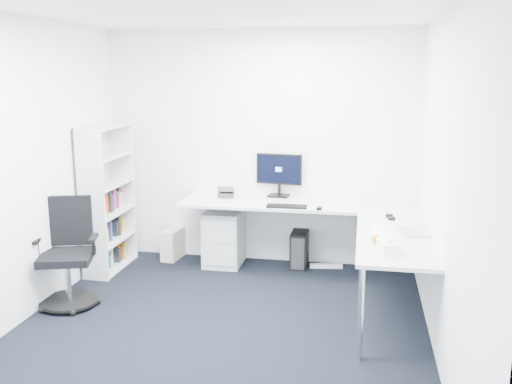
% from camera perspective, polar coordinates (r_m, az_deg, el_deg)
% --- Properties ---
extents(ground, '(4.20, 4.20, 0.00)m').
position_cam_1_polar(ground, '(5.05, -4.00, -14.17)').
color(ground, black).
extents(ceiling, '(4.20, 4.20, 0.00)m').
position_cam_1_polar(ceiling, '(4.56, -4.52, 17.98)').
color(ceiling, white).
extents(wall_back, '(3.60, 0.02, 2.70)m').
position_cam_1_polar(wall_back, '(6.64, 0.40, 4.43)').
color(wall_back, white).
rests_on(wall_back, ground).
extents(wall_front, '(3.60, 0.02, 2.70)m').
position_cam_1_polar(wall_front, '(2.70, -15.77, -7.27)').
color(wall_front, white).
rests_on(wall_front, ground).
extents(wall_left, '(0.02, 4.20, 2.70)m').
position_cam_1_polar(wall_left, '(5.36, -23.19, 1.65)').
color(wall_left, white).
rests_on(wall_left, ground).
extents(wall_right, '(0.02, 4.20, 2.70)m').
position_cam_1_polar(wall_right, '(4.51, 18.47, 0.21)').
color(wall_right, white).
rests_on(wall_right, ground).
extents(l_desk, '(2.73, 1.53, 0.80)m').
position_cam_1_polar(l_desk, '(6.09, 4.33, -5.47)').
color(l_desk, '#BABCBC').
rests_on(l_desk, ground).
extents(drawer_pedestal, '(0.42, 0.52, 0.64)m').
position_cam_1_polar(drawer_pedestal, '(6.69, -3.20, -4.55)').
color(drawer_pedestal, '#BABCBC').
rests_on(drawer_pedestal, ground).
extents(bookshelf, '(0.32, 0.82, 1.64)m').
position_cam_1_polar(bookshelf, '(6.61, -14.63, -0.65)').
color(bookshelf, silver).
rests_on(bookshelf, ground).
extents(task_chair, '(0.72, 0.72, 1.04)m').
position_cam_1_polar(task_chair, '(5.74, -18.45, -5.91)').
color(task_chair, black).
rests_on(task_chair, ground).
extents(black_pc_tower, '(0.19, 0.42, 0.41)m').
position_cam_1_polar(black_pc_tower, '(6.67, 4.39, -5.65)').
color(black_pc_tower, black).
rests_on(black_pc_tower, ground).
extents(beige_pc_tower, '(0.21, 0.39, 0.36)m').
position_cam_1_polar(beige_pc_tower, '(6.99, -8.30, -5.15)').
color(beige_pc_tower, beige).
rests_on(beige_pc_tower, ground).
extents(power_strip, '(0.38, 0.12, 0.04)m').
position_cam_1_polar(power_strip, '(6.68, 7.02, -7.36)').
color(power_strip, white).
rests_on(power_strip, ground).
extents(monitor, '(0.55, 0.23, 0.51)m').
position_cam_1_polar(monitor, '(6.56, 2.30, 1.73)').
color(monitor, black).
rests_on(monitor, l_desk).
extents(black_keyboard, '(0.43, 0.16, 0.02)m').
position_cam_1_polar(black_keyboard, '(6.10, 3.10, -1.44)').
color(black_keyboard, black).
rests_on(black_keyboard, l_desk).
extents(mouse, '(0.06, 0.09, 0.03)m').
position_cam_1_polar(mouse, '(6.02, 6.36, -1.63)').
color(mouse, black).
rests_on(mouse, l_desk).
extents(desk_phone, '(0.20, 0.20, 0.12)m').
position_cam_1_polar(desk_phone, '(6.59, -3.00, 0.04)').
color(desk_phone, '#2C2C2E').
rests_on(desk_phone, l_desk).
extents(laptop, '(0.42, 0.41, 0.26)m').
position_cam_1_polar(laptop, '(5.30, 15.62, -2.59)').
color(laptop, '#B8BCBF').
rests_on(laptop, l_desk).
extents(white_keyboard, '(0.15, 0.46, 0.02)m').
position_cam_1_polar(white_keyboard, '(5.25, 12.12, -3.95)').
color(white_keyboard, white).
rests_on(white_keyboard, l_desk).
extents(headphones, '(0.14, 0.19, 0.05)m').
position_cam_1_polar(headphones, '(5.79, 13.30, -2.35)').
color(headphones, black).
rests_on(headphones, l_desk).
extents(orange_fruit, '(0.08, 0.08, 0.08)m').
position_cam_1_polar(orange_fruit, '(4.93, 11.93, -4.60)').
color(orange_fruit, orange).
rests_on(orange_fruit, l_desk).
extents(tissue_box, '(0.18, 0.28, 0.09)m').
position_cam_1_polar(tissue_box, '(4.73, 13.07, -5.30)').
color(tissue_box, white).
rests_on(tissue_box, l_desk).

